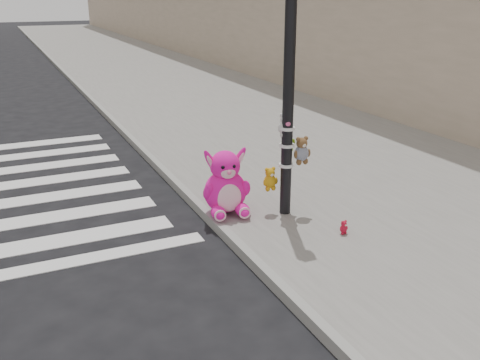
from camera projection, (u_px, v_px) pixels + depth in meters
name	position (u px, v px, depth m)	size (l,w,h in m)	color
ground	(149.00, 328.00, 5.52)	(120.00, 120.00, 0.00)	black
sidewalk_near	(221.00, 104.00, 16.02)	(7.00, 80.00, 0.14)	slate
curb_edge	(106.00, 114.00, 14.67)	(0.12, 80.00, 0.15)	gray
signal_pole	(289.00, 102.00, 7.49)	(0.69, 0.48, 4.00)	black
pink_bunny	(226.00, 187.00, 7.90)	(0.73, 0.81, 1.02)	#FE15A4
red_teddy	(344.00, 227.00, 7.30)	(0.14, 0.09, 0.20)	red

